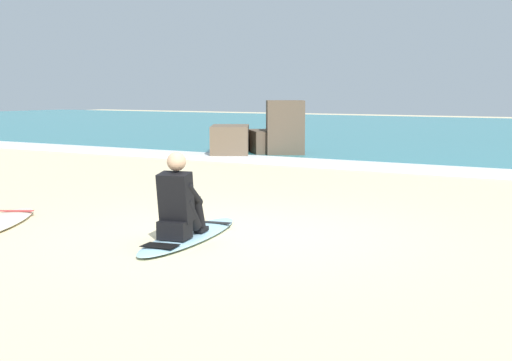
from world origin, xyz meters
The scene contains 6 objects.
ground_plane centered at (0.00, 0.00, 0.00)m, with size 80.00×80.00×0.00m, color beige.
breaking_foam centered at (0.00, 7.54, 0.06)m, with size 80.00×0.90×0.11m, color white.
surfboard_main centered at (-0.30, -0.44, 0.04)m, with size 1.01×2.42×0.08m.
surfer_seated centered at (-0.24, -0.71, 0.44)m, with size 0.48×0.76×0.95m.
surfboard_spare_near centered at (-2.87, -1.00, 0.04)m, with size 1.56×2.11×0.08m.
rock_outcrop_distant centered at (-4.77, 8.62, 0.48)m, with size 2.59×2.83×1.43m.
Camera 1 is at (4.57, -6.96, 1.69)m, focal length 50.60 mm.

